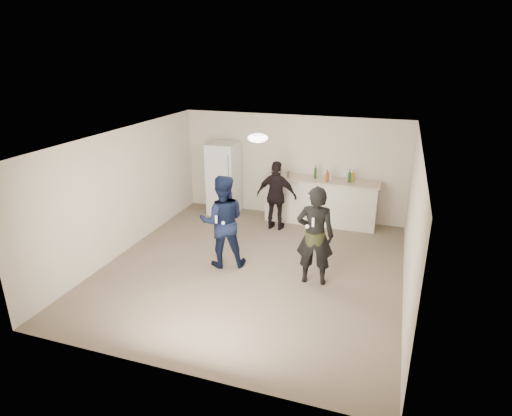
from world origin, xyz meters
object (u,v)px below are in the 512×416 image
(man, at_px, (223,221))
(spectator, at_px, (277,196))
(woman, at_px, (315,236))
(fridge, at_px, (224,179))
(counter, at_px, (320,202))
(shaker, at_px, (288,175))

(man, bearing_deg, spectator, -126.17)
(woman, xyz_separation_m, spectator, (-1.30, 2.15, -0.10))
(fridge, height_order, woman, woman)
(counter, bearing_deg, man, -116.85)
(fridge, height_order, shaker, fridge)
(man, bearing_deg, fridge, -90.85)
(counter, relative_size, spectator, 1.61)
(spectator, bearing_deg, fridge, -19.23)
(shaker, xyz_separation_m, man, (-0.61, -2.56, -0.28))
(man, bearing_deg, counter, -139.81)
(fridge, relative_size, spectator, 1.12)
(counter, distance_m, spectator, 1.16)
(counter, relative_size, man, 1.45)
(woman, bearing_deg, fridge, -49.63)
(counter, bearing_deg, spectator, -142.88)
(woman, distance_m, spectator, 2.51)
(counter, bearing_deg, shaker, -168.98)
(spectator, bearing_deg, woman, 123.44)
(counter, relative_size, fridge, 1.44)
(man, height_order, spectator, man)
(man, height_order, woman, woman)
(man, distance_m, woman, 1.78)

